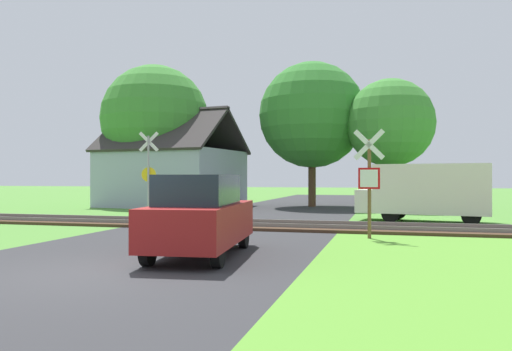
# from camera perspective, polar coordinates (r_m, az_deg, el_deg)

# --- Properties ---
(ground_plane) EXTENTS (160.00, 160.00, 0.00)m
(ground_plane) POSITION_cam_1_polar(r_m,az_deg,el_deg) (9.59, -18.61, -10.57)
(ground_plane) COLOR #4C8433
(road_asphalt) EXTENTS (7.38, 80.00, 0.01)m
(road_asphalt) POSITION_cam_1_polar(r_m,az_deg,el_deg) (11.29, -12.93, -8.99)
(road_asphalt) COLOR #2D2D30
(road_asphalt) RESTS_ON ground
(rail_track) EXTENTS (60.00, 2.60, 0.22)m
(rail_track) POSITION_cam_1_polar(r_m,az_deg,el_deg) (17.60, -2.42, -5.67)
(rail_track) COLOR #422D1E
(rail_track) RESTS_ON ground
(stop_sign_near) EXTENTS (0.88, 0.17, 3.09)m
(stop_sign_near) POSITION_cam_1_polar(r_m,az_deg,el_deg) (14.41, 12.81, -0.29)
(stop_sign_near) COLOR brown
(stop_sign_near) RESTS_ON ground
(crossing_sign_far) EXTENTS (0.87, 0.20, 3.72)m
(crossing_sign_far) POSITION_cam_1_polar(r_m,az_deg,el_deg) (22.13, -12.18, 0.66)
(crossing_sign_far) COLOR #9E9EA5
(crossing_sign_far) RESTS_ON ground
(house) EXTENTS (8.26, 7.67, 5.89)m
(house) POSITION_cam_1_polar(r_m,az_deg,el_deg) (30.68, -9.48, 0.03)
(house) COLOR #99A3B7
(house) RESTS_ON ground
(tree_right) EXTENTS (4.84, 4.84, 7.17)m
(tree_right) POSITION_cam_1_polar(r_m,az_deg,el_deg) (28.58, 15.09, 5.82)
(tree_right) COLOR #513823
(tree_right) RESTS_ON ground
(tree_center) EXTENTS (6.29, 6.29, 8.59)m
(tree_center) POSITION_cam_1_polar(r_m,az_deg,el_deg) (30.06, 6.42, 6.86)
(tree_center) COLOR #513823
(tree_center) RESTS_ON ground
(tree_left) EXTENTS (6.57, 6.57, 8.66)m
(tree_left) POSITION_cam_1_polar(r_m,az_deg,el_deg) (31.59, -11.48, 6.38)
(tree_left) COLOR #513823
(tree_left) RESTS_ON ground
(mail_truck) EXTENTS (5.16, 2.74, 2.24)m
(mail_truck) POSITION_cam_1_polar(r_m,az_deg,el_deg) (20.43, 18.98, -1.59)
(mail_truck) COLOR silver
(mail_truck) RESTS_ON ground
(parked_car) EXTENTS (2.04, 4.15, 1.78)m
(parked_car) POSITION_cam_1_polar(r_m,az_deg,el_deg) (10.98, -6.36, -4.56)
(parked_car) COLOR maroon
(parked_car) RESTS_ON ground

